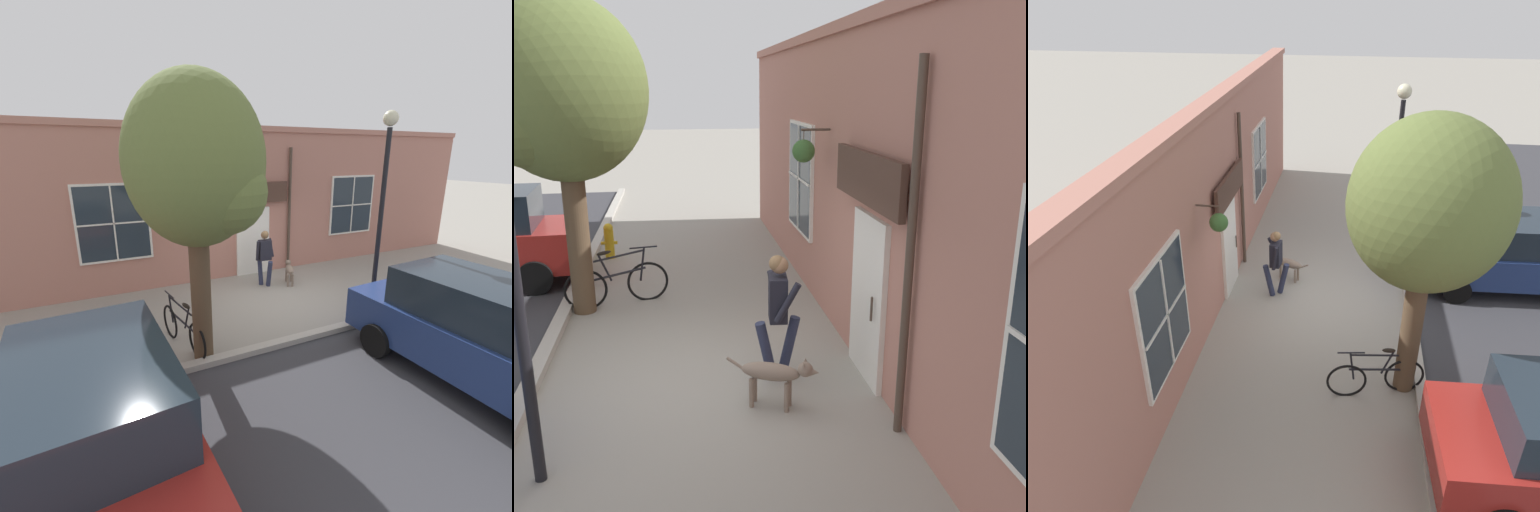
# 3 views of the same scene
# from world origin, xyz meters

# --- Properties ---
(ground_plane) EXTENTS (90.00, 90.00, 0.00)m
(ground_plane) POSITION_xyz_m (0.00, 0.00, 0.00)
(ground_plane) COLOR gray
(storefront_facade) EXTENTS (0.95, 18.00, 4.44)m
(storefront_facade) POSITION_xyz_m (-2.34, 0.01, 2.23)
(storefront_facade) COLOR #B27566
(storefront_facade) RESTS_ON ground_plane
(pedestrian_walking) EXTENTS (0.61, 0.58, 1.62)m
(pedestrian_walking) POSITION_xyz_m (-1.06, 0.13, 0.96)
(pedestrian_walking) COLOR #282D47
(pedestrian_walking) RESTS_ON ground_plane
(dog_on_leash) EXTENTS (1.03, 0.52, 0.64)m
(dog_on_leash) POSITION_xyz_m (-0.90, 0.85, 0.43)
(dog_on_leash) COLOR #7F6B5B
(dog_on_leash) RESTS_ON ground_plane
(street_tree_by_curb) EXTENTS (2.48, 2.23, 4.89)m
(street_tree_by_curb) POSITION_xyz_m (1.76, -2.52, 3.42)
(street_tree_by_curb) COLOR brown
(street_tree_by_curb) RESTS_ON ground_plane
(leaning_bicycle) EXTENTS (1.70, 0.43, 1.00)m
(leaning_bicycle) POSITION_xyz_m (1.17, -2.81, 0.38)
(leaning_bicycle) COLOR black
(leaning_bicycle) RESTS_ON ground_plane
(parked_car_nearest_curb) EXTENTS (4.39, 2.11, 1.75)m
(parked_car_nearest_curb) POSITION_xyz_m (3.98, -4.34, 0.88)
(parked_car_nearest_curb) COLOR maroon
(parked_car_nearest_curb) RESTS_ON ground_plane
(parked_car_mid_block) EXTENTS (4.39, 2.11, 1.75)m
(parked_car_mid_block) POSITION_xyz_m (4.27, 1.31, 0.88)
(parked_car_mid_block) COLOR navy
(parked_car_mid_block) RESTS_ON ground_plane
(street_lamp) EXTENTS (0.32, 0.32, 4.53)m
(street_lamp) POSITION_xyz_m (1.51, 1.75, 2.99)
(street_lamp) COLOR black
(street_lamp) RESTS_ON ground_plane
(fire_hydrant) EXTENTS (0.34, 0.20, 0.77)m
(fire_hydrant) POSITION_xyz_m (1.59, -5.65, 0.40)
(fire_hydrant) COLOR gold
(fire_hydrant) RESTS_ON ground_plane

